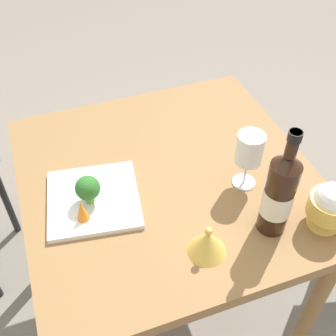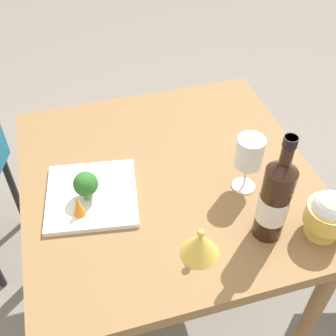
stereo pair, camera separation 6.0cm
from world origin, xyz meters
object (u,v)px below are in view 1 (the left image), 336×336
Objects in this scene: rice_bowl at (330,206)px; serving_plate at (93,199)px; wine_glass at (250,150)px; broccoli_floret at (88,189)px; rice_bowl_lid at (206,243)px; wine_bottle at (279,194)px; carrot_garnish_left at (82,210)px.

rice_bowl is 0.50× the size of serving_plate.
broccoli_floret is at bearing 81.09° from wine_glass.
rice_bowl is 0.33m from rice_bowl_lid.
wine_bottle is at bearing 73.30° from rice_bowl.
serving_plate is (0.29, 0.56, -0.07)m from rice_bowl.
broccoli_floret reaches higher than serving_plate.
rice_bowl_lid is at bearing 131.94° from wine_glass.
rice_bowl reaches higher than carrot_garnish_left.
rice_bowl is 2.14× the size of carrot_garnish_left.
wine_bottle is 0.15m from rice_bowl.
wine_glass reaches higher than carrot_garnish_left.
rice_bowl is 0.63m from broccoli_floret.
broccoli_floret is at bearing 64.01° from rice_bowl.
broccoli_floret is 0.06m from carrot_garnish_left.
rice_bowl_lid is 1.17× the size of broccoli_floret.
wine_bottle is 3.77× the size of broccoli_floret.
wine_glass is 0.45m from broccoli_floret.
wine_glass is 1.26× the size of rice_bowl.
wine_bottle is 4.87× the size of carrot_garnish_left.
wine_glass is at bearing -91.69° from carrot_garnish_left.
carrot_garnish_left is (0.01, 0.47, -0.08)m from wine_glass.
wine_bottle is 0.50m from carrot_garnish_left.
serving_plate is at bearing -46.27° from broccoli_floret.
wine_glass reaches higher than rice_bowl_lid.
wine_bottle is at bearing 177.52° from wine_glass.
carrot_garnish_left is at bearing 68.59° from wine_bottle.
wine_bottle reaches higher than carrot_garnish_left.
wine_bottle is at bearing -120.28° from serving_plate.
serving_plate is 4.29× the size of carrot_garnish_left.
rice_bowl is at bearing -94.50° from rice_bowl_lid.
serving_plate is at bearing 59.72° from wine_bottle.
wine_bottle is 0.50m from broccoli_floret.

